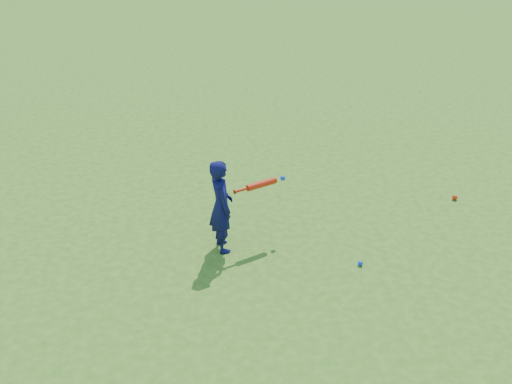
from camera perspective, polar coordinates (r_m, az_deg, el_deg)
The scene contains 5 objects.
ground at distance 7.13m, azimuth -4.33°, elevation -6.21°, with size 80.00×80.00×0.00m, color #386D1A.
child at distance 6.93m, azimuth -3.51°, elevation -1.41°, with size 0.44×0.29×1.21m, color #0D0E40.
ground_ball_red at distance 8.79m, azimuth 19.26°, elevation -0.51°, with size 0.08×0.08×0.08m, color red.
ground_ball_blue at distance 7.01m, azimuth 10.39°, elevation -7.04°, with size 0.06×0.06×0.06m, color #0D38E3.
bat_swing at distance 7.07m, azimuth 0.73°, elevation 0.83°, with size 0.69×0.35×0.08m.
Camera 1 is at (-0.26, -5.90, 3.99)m, focal length 40.00 mm.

